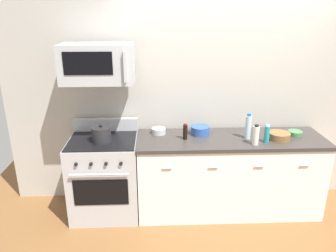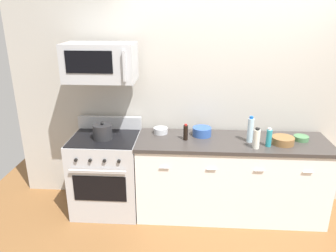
# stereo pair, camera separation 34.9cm
# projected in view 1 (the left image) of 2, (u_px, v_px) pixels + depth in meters

# --- Properties ---
(ground_plane) EXTENTS (6.24, 6.24, 0.00)m
(ground_plane) POSITION_uv_depth(u_px,v_px,m) (226.00, 208.00, 3.94)
(ground_plane) COLOR brown
(back_wall) EXTENTS (5.20, 0.10, 2.70)m
(back_wall) POSITION_uv_depth(u_px,v_px,m) (226.00, 92.00, 3.86)
(back_wall) COLOR #B7B2A8
(back_wall) RESTS_ON ground_plane
(counter_unit) EXTENTS (2.11, 0.66, 0.92)m
(counter_unit) POSITION_uv_depth(u_px,v_px,m) (228.00, 174.00, 3.78)
(counter_unit) COLOR white
(counter_unit) RESTS_ON ground_plane
(range_oven) EXTENTS (0.76, 0.69, 1.07)m
(range_oven) POSITION_uv_depth(u_px,v_px,m) (105.00, 176.00, 3.73)
(range_oven) COLOR #B7BABF
(range_oven) RESTS_ON ground_plane
(microwave) EXTENTS (0.74, 0.44, 0.40)m
(microwave) POSITION_uv_depth(u_px,v_px,m) (98.00, 63.00, 3.33)
(microwave) COLOR #B7BABF
(bottle_dish_soap) EXTENTS (0.06, 0.06, 0.20)m
(bottle_dish_soap) POSITION_uv_depth(u_px,v_px,m) (267.00, 134.00, 3.48)
(bottle_dish_soap) COLOR teal
(bottle_dish_soap) RESTS_ON countertop_slab
(bottle_water_clear) EXTENTS (0.06, 0.06, 0.29)m
(bottle_water_clear) POSITION_uv_depth(u_px,v_px,m) (248.00, 127.00, 3.56)
(bottle_water_clear) COLOR silver
(bottle_water_clear) RESTS_ON countertop_slab
(bottle_vinegar_white) EXTENTS (0.07, 0.07, 0.22)m
(bottle_vinegar_white) POSITION_uv_depth(u_px,v_px,m) (256.00, 135.00, 3.41)
(bottle_vinegar_white) COLOR silver
(bottle_vinegar_white) RESTS_ON countertop_slab
(bottle_soy_sauce_dark) EXTENTS (0.05, 0.05, 0.18)m
(bottle_soy_sauce_dark) POSITION_uv_depth(u_px,v_px,m) (185.00, 132.00, 3.56)
(bottle_soy_sauce_dark) COLOR black
(bottle_soy_sauce_dark) RESTS_ON countertop_slab
(bowl_green_glaze) EXTENTS (0.16, 0.16, 0.05)m
(bowl_green_glaze) POSITION_uv_depth(u_px,v_px,m) (295.00, 133.00, 3.69)
(bowl_green_glaze) COLOR #477A4C
(bowl_green_glaze) RESTS_ON countertop_slab
(bowl_steel_prep) EXTENTS (0.16, 0.16, 0.07)m
(bowl_steel_prep) POSITION_uv_depth(u_px,v_px,m) (159.00, 131.00, 3.74)
(bowl_steel_prep) COLOR #B2B5BA
(bowl_steel_prep) RESTS_ON countertop_slab
(bowl_wooden_salad) EXTENTS (0.24, 0.24, 0.08)m
(bowl_wooden_salad) POSITION_uv_depth(u_px,v_px,m) (279.00, 136.00, 3.57)
(bowl_wooden_salad) COLOR brown
(bowl_wooden_salad) RESTS_ON countertop_slab
(bowl_blue_mixing) EXTENTS (0.21, 0.21, 0.10)m
(bowl_blue_mixing) POSITION_uv_depth(u_px,v_px,m) (200.00, 130.00, 3.71)
(bowl_blue_mixing) COLOR #2D519E
(bowl_blue_mixing) RESTS_ON countertop_slab
(stockpot) EXTENTS (0.21, 0.21, 0.20)m
(stockpot) POSITION_uv_depth(u_px,v_px,m) (101.00, 134.00, 3.49)
(stockpot) COLOR #262628
(stockpot) RESTS_ON range_oven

